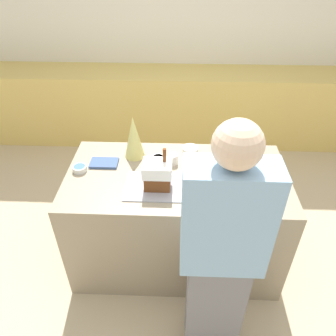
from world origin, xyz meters
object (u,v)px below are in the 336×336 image
at_px(gingerbread_house, 157,174).
at_px(candy_bowl_near_tray_right, 190,150).
at_px(candy_bowl_far_left, 255,150).
at_px(candy_bowl_front_corner, 255,169).
at_px(cookbook, 104,163).
at_px(person, 221,255).
at_px(candy_bowl_far_right, 205,173).
at_px(baking_tray, 158,186).
at_px(mug, 173,159).
at_px(candy_bowl_beside_tree, 158,159).
at_px(candy_bowl_near_tray_left, 80,168).
at_px(candy_bowl_center_rear, 196,162).
at_px(decorative_tree, 134,137).

xyz_separation_m(gingerbread_house, candy_bowl_near_tray_right, (0.23, 0.43, -0.08)).
height_order(candy_bowl_near_tray_right, candy_bowl_far_left, candy_bowl_near_tray_right).
xyz_separation_m(candy_bowl_front_corner, candy_bowl_far_left, (0.05, 0.27, -0.01)).
relative_size(candy_bowl_front_corner, cookbook, 0.61).
relative_size(cookbook, person, 0.12).
height_order(gingerbread_house, candy_bowl_far_right, gingerbread_house).
height_order(baking_tray, mug, mug).
distance_m(candy_bowl_beside_tree, person, 0.97).
xyz_separation_m(baking_tray, candy_bowl_near_tray_left, (-0.59, 0.16, 0.02)).
bearing_deg(candy_bowl_near_tray_left, person, -36.90).
xyz_separation_m(candy_bowl_far_left, candy_bowl_center_rear, (-0.48, -0.19, 0.01)).
bearing_deg(candy_bowl_far_right, candy_bowl_center_rear, 114.12).
relative_size(candy_bowl_front_corner, mug, 1.62).
bearing_deg(candy_bowl_far_right, person, -85.80).
distance_m(gingerbread_house, cookbook, 0.51).
bearing_deg(candy_bowl_center_rear, candy_bowl_near_tray_right, 105.40).
relative_size(baking_tray, candy_bowl_far_right, 3.66).
bearing_deg(decorative_tree, cookbook, -151.42).
height_order(baking_tray, decorative_tree, decorative_tree).
height_order(candy_bowl_near_tray_left, cookbook, candy_bowl_near_tray_left).
height_order(gingerbread_house, candy_bowl_front_corner, gingerbread_house).
xyz_separation_m(gingerbread_house, candy_bowl_front_corner, (0.71, 0.20, -0.08)).
bearing_deg(candy_bowl_center_rear, gingerbread_house, -134.83).
height_order(decorative_tree, person, person).
bearing_deg(decorative_tree, candy_bowl_near_tray_left, -150.96).
bearing_deg(baking_tray, mug, 70.53).
bearing_deg(baking_tray, person, -55.79).
xyz_separation_m(candy_bowl_front_corner, mug, (-0.61, 0.09, 0.01)).
relative_size(gingerbread_house, person, 0.17).
distance_m(decorative_tree, candy_bowl_front_corner, 0.94).
bearing_deg(candy_bowl_far_right, candy_bowl_front_corner, 8.27).
bearing_deg(candy_bowl_center_rear, person, -82.40).
distance_m(candy_bowl_beside_tree, cookbook, 0.41).
relative_size(candy_bowl_far_left, candy_bowl_near_tray_left, 1.25).
distance_m(candy_bowl_far_right, candy_bowl_near_tray_left, 0.93).
bearing_deg(person, candy_bowl_near_tray_left, 143.10).
bearing_deg(candy_bowl_far_right, cookbook, 171.59).
xyz_separation_m(candy_bowl_far_right, candy_bowl_far_left, (0.42, 0.32, -0.01)).
height_order(gingerbread_house, decorative_tree, decorative_tree).
xyz_separation_m(candy_bowl_center_rear, mug, (-0.18, 0.01, 0.01)).
bearing_deg(gingerbread_house, candy_bowl_far_left, 31.58).
distance_m(candy_bowl_near_tray_right, person, 1.02).
bearing_deg(baking_tray, cookbook, 149.17).
distance_m(gingerbread_house, decorative_tree, 0.43).
bearing_deg(mug, candy_bowl_far_left, 15.40).
relative_size(gingerbread_house, candy_bowl_center_rear, 2.64).
relative_size(candy_bowl_front_corner, candy_bowl_far_left, 0.99).
bearing_deg(candy_bowl_far_right, decorative_tree, 156.58).
height_order(baking_tray, candy_bowl_far_left, candy_bowl_far_left).
relative_size(gingerbread_house, candy_bowl_far_right, 2.36).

